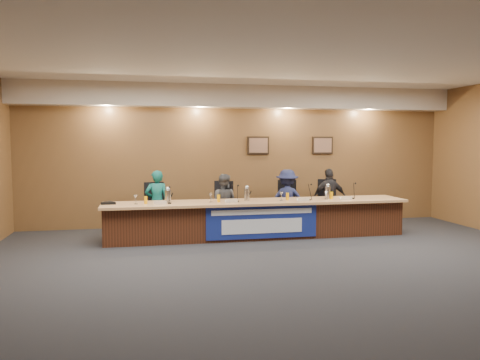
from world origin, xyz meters
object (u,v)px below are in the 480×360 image
at_px(office_chair_b, 223,209).
at_px(office_chair_c, 286,207).
at_px(panelist_d, 329,198).
at_px(carafe_mid, 247,194).
at_px(panelist_b, 223,203).
at_px(dais_body, 257,220).
at_px(panelist_a, 157,202).
at_px(carafe_left, 168,196).
at_px(carafe_right, 328,193).
at_px(banner, 262,222).
at_px(office_chair_a, 157,211).
at_px(office_chair_d, 328,206).
at_px(speakerphone, 109,203).
at_px(panelist_c, 287,200).

distance_m(office_chair_b, office_chair_c, 1.43).
bearing_deg(panelist_d, carafe_mid, 22.35).
height_order(panelist_b, panelist_d, panelist_d).
distance_m(office_chair_c, carafe_mid, 1.40).
xyz_separation_m(dais_body, panelist_d, (1.84, 0.70, 0.32)).
relative_size(panelist_a, carafe_left, 5.54).
bearing_deg(panelist_b, carafe_right, -174.77).
distance_m(banner, office_chair_b, 1.35).
bearing_deg(panelist_a, carafe_right, 166.87).
distance_m(banner, panelist_a, 2.29).
bearing_deg(panelist_a, panelist_b, 178.65).
bearing_deg(carafe_right, office_chair_c, 128.23).
relative_size(panelist_d, office_chair_a, 2.78).
height_order(office_chair_b, office_chair_d, same).
xyz_separation_m(office_chair_d, carafe_mid, (-2.06, -0.81, 0.40)).
relative_size(office_chair_c, office_chair_d, 1.00).
bearing_deg(panelist_a, speakerphone, 36.13).
relative_size(dais_body, panelist_c, 4.52).
bearing_deg(banner, panelist_a, 150.67).
height_order(panelist_a, office_chair_a, panelist_a).
distance_m(banner, office_chair_d, 2.20).
xyz_separation_m(dais_body, office_chair_d, (1.84, 0.80, 0.13)).
distance_m(carafe_mid, speakerphone, 2.68).
height_order(panelist_b, office_chair_d, panelist_b).
xyz_separation_m(office_chair_c, carafe_right, (0.65, -0.83, 0.40)).
bearing_deg(office_chair_a, panelist_b, -17.93).
relative_size(banner, carafe_right, 8.48).
bearing_deg(office_chair_c, panelist_a, -154.43).
bearing_deg(speakerphone, carafe_mid, -0.15).
relative_size(dais_body, panelist_b, 4.80).
bearing_deg(office_chair_b, banner, -47.30).
relative_size(panelist_c, carafe_left, 5.46).
distance_m(dais_body, panelist_c, 1.14).
distance_m(panelist_b, panelist_c, 1.43).
distance_m(panelist_a, carafe_left, 0.72).
relative_size(panelist_b, panelist_d, 0.94).
xyz_separation_m(office_chair_a, office_chair_d, (3.82, 0.00, 0.00)).
relative_size(panelist_a, panelist_b, 1.08).
bearing_deg(panelist_d, office_chair_b, 0.89).
bearing_deg(banner, office_chair_d, 33.44).
bearing_deg(panelist_c, dais_body, 50.92).
bearing_deg(panelist_a, banner, 149.32).
xyz_separation_m(office_chair_a, carafe_mid, (1.76, -0.81, 0.40)).
xyz_separation_m(panelist_b, carafe_left, (-1.20, -0.66, 0.25)).
distance_m(panelist_a, office_chair_c, 2.84).
relative_size(office_chair_b, carafe_left, 1.98).
distance_m(office_chair_a, carafe_left, 0.88).
bearing_deg(office_chair_a, panelist_d, -15.35).
bearing_deg(panelist_b, banner, 141.98).
height_order(panelist_b, speakerphone, panelist_b).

